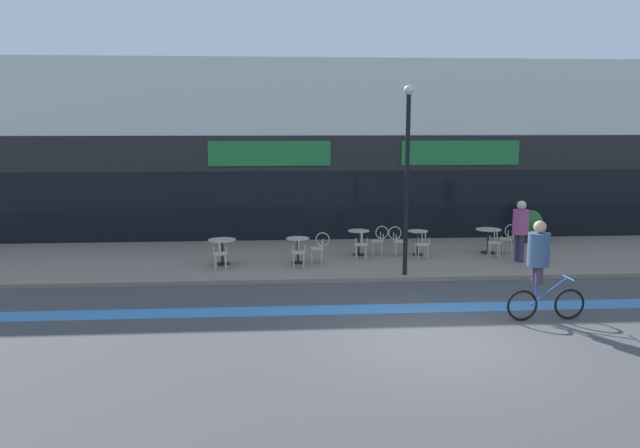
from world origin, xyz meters
The scene contains 22 objects.
ground_plane centered at (0.00, 0.00, 0.00)m, with size 120.00×120.00×0.00m, color #424244.
sidewalk_slab centered at (0.00, 7.25, 0.06)m, with size 40.00×5.50×0.12m, color gray.
storefront_facade centered at (0.00, 11.97, 3.14)m, with size 40.00×4.06×6.31m.
bike_lane_stripe centered at (0.00, 2.16, 0.00)m, with size 36.00×0.70×0.01m, color #3D7AB7.
bistro_table_0 centered at (-4.65, 6.39, 0.65)m, with size 0.80×0.80×0.73m.
bistro_table_1 centered at (-2.48, 6.40, 0.65)m, with size 0.67×0.67×0.74m.
bistro_table_2 centered at (-0.57, 7.37, 0.66)m, with size 0.65×0.65×0.77m.
bistro_table_3 centered at (1.25, 7.26, 0.65)m, with size 0.61×0.61×0.76m.
bistro_table_4 centered at (3.50, 7.39, 0.67)m, with size 0.78×0.78×0.76m.
cafe_chair_0_near centered at (-4.65, 5.76, 0.64)m, with size 0.40×0.58×0.90m.
cafe_chair_1_near centered at (-2.48, 5.77, 0.64)m, with size 0.40×0.58×0.90m.
cafe_chair_1_side centered at (-1.85, 6.39, 0.64)m, with size 0.60×0.45×0.90m.
cafe_chair_2_near centered at (-0.58, 6.74, 0.64)m, with size 0.42×0.59×0.90m.
cafe_chair_2_side centered at (0.05, 7.38, 0.64)m, with size 0.59×0.43×0.90m.
cafe_chair_3_near centered at (1.25, 6.63, 0.64)m, with size 0.42×0.58×0.90m.
cafe_chair_3_side centered at (0.62, 7.26, 0.64)m, with size 0.58×0.42×0.90m.
cafe_chair_4_near centered at (3.49, 6.76, 0.64)m, with size 0.45×0.60×0.90m.
cafe_chair_4_side centered at (4.13, 7.39, 0.64)m, with size 0.59×0.43×0.90m.
planter_pot centered at (5.55, 9.00, 0.73)m, with size 0.71×0.71×1.11m.
lamp_post centered at (0.34, 4.82, 3.02)m, with size 0.26×0.26×4.99m.
cyclist_0 centered at (2.44, 1.12, 1.27)m, with size 1.72×0.49×2.15m.
pedestrian_near_end centered at (4.01, 6.14, 1.19)m, with size 0.56×0.56×1.80m.
Camera 1 is at (-3.08, -11.31, 4.19)m, focal length 35.00 mm.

